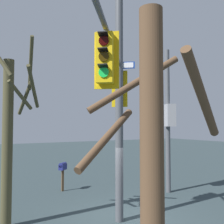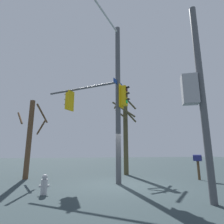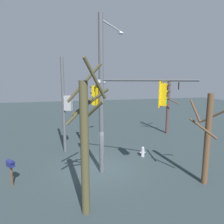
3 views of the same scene
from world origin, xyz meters
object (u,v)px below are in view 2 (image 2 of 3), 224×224
Objects in this scene: mailbox at (198,160)px; bare_tree_behind_pole at (125,131)px; fire_hydrant at (44,185)px; bare_tree_corner at (30,136)px.

bare_tree_behind_pole reaches higher than mailbox.
bare_tree_behind_pole is at bearing -81.74° from mailbox.
mailbox is at bearing 138.44° from bare_tree_behind_pole.
bare_tree_corner is at bearing -69.08° from fire_hydrant.
fire_hydrant is 0.12× the size of bare_tree_behind_pole.
mailbox is 0.29× the size of bare_tree_corner.
bare_tree_behind_pole reaches higher than fire_hydrant.
bare_tree_behind_pole reaches higher than bare_tree_corner.
bare_tree_corner reaches higher than mailbox.
fire_hydrant is at bearing -27.03° from mailbox.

